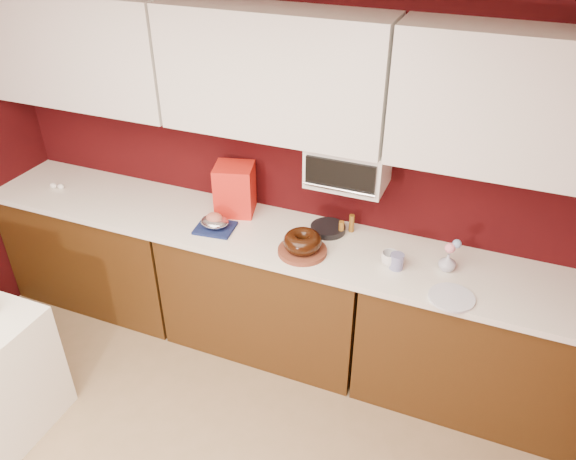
% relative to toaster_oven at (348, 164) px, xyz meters
% --- Properties ---
extents(wall_back, '(4.00, 0.02, 2.50)m').
position_rel_toaster_oven_xyz_m(wall_back, '(-0.45, 0.15, -0.12)').
color(wall_back, '#360708').
rests_on(wall_back, floor).
extents(base_cabinet_left, '(1.31, 0.58, 0.86)m').
position_rel_toaster_oven_xyz_m(base_cabinet_left, '(-1.78, -0.17, -0.95)').
color(base_cabinet_left, '#44270D').
rests_on(base_cabinet_left, floor).
extents(base_cabinet_center, '(1.31, 0.58, 0.86)m').
position_rel_toaster_oven_xyz_m(base_cabinet_center, '(-0.45, -0.17, -0.95)').
color(base_cabinet_center, '#44270D').
rests_on(base_cabinet_center, floor).
extents(base_cabinet_right, '(1.31, 0.58, 0.86)m').
position_rel_toaster_oven_xyz_m(base_cabinet_right, '(0.88, -0.17, -0.95)').
color(base_cabinet_right, '#44270D').
rests_on(base_cabinet_right, floor).
extents(countertop, '(4.00, 0.62, 0.04)m').
position_rel_toaster_oven_xyz_m(countertop, '(-0.45, -0.17, -0.49)').
color(countertop, white).
rests_on(countertop, base_cabinet_center).
extents(upper_cabinet_left, '(1.31, 0.33, 0.70)m').
position_rel_toaster_oven_xyz_m(upper_cabinet_left, '(-1.78, -0.02, 0.48)').
color(upper_cabinet_left, white).
rests_on(upper_cabinet_left, wall_back).
extents(upper_cabinet_center, '(1.31, 0.33, 0.70)m').
position_rel_toaster_oven_xyz_m(upper_cabinet_center, '(-0.45, -0.02, 0.48)').
color(upper_cabinet_center, white).
rests_on(upper_cabinet_center, wall_back).
extents(upper_cabinet_right, '(1.31, 0.33, 0.70)m').
position_rel_toaster_oven_xyz_m(upper_cabinet_right, '(0.88, -0.02, 0.48)').
color(upper_cabinet_right, white).
rests_on(upper_cabinet_right, wall_back).
extents(toaster_oven, '(0.45, 0.30, 0.25)m').
position_rel_toaster_oven_xyz_m(toaster_oven, '(0.00, 0.00, 0.00)').
color(toaster_oven, white).
rests_on(toaster_oven, upper_cabinet_center).
extents(toaster_oven_door, '(0.40, 0.02, 0.18)m').
position_rel_toaster_oven_xyz_m(toaster_oven_door, '(0.00, -0.16, 0.00)').
color(toaster_oven_door, black).
rests_on(toaster_oven_door, toaster_oven).
extents(toaster_oven_handle, '(0.42, 0.02, 0.02)m').
position_rel_toaster_oven_xyz_m(toaster_oven_handle, '(0.00, -0.18, -0.07)').
color(toaster_oven_handle, silver).
rests_on(toaster_oven_handle, toaster_oven).
extents(cake_base, '(0.33, 0.33, 0.03)m').
position_rel_toaster_oven_xyz_m(cake_base, '(-0.17, -0.29, -0.46)').
color(cake_base, brown).
rests_on(cake_base, countertop).
extents(bundt_cake, '(0.26, 0.26, 0.09)m').
position_rel_toaster_oven_xyz_m(bundt_cake, '(-0.17, -0.29, -0.39)').
color(bundt_cake, black).
rests_on(bundt_cake, cake_base).
extents(navy_towel, '(0.26, 0.22, 0.02)m').
position_rel_toaster_oven_xyz_m(navy_towel, '(-0.76, -0.25, -0.47)').
color(navy_towel, '#141F4D').
rests_on(navy_towel, countertop).
extents(foil_ham_nest, '(0.22, 0.20, 0.07)m').
position_rel_toaster_oven_xyz_m(foil_ham_nest, '(-0.76, -0.25, -0.42)').
color(foil_ham_nest, silver).
rests_on(foil_ham_nest, navy_towel).
extents(roasted_ham, '(0.12, 0.11, 0.07)m').
position_rel_toaster_oven_xyz_m(roasted_ham, '(-0.76, -0.25, -0.40)').
color(roasted_ham, '#C36D59').
rests_on(roasted_ham, foil_ham_nest).
extents(pandoro_box, '(0.29, 0.28, 0.33)m').
position_rel_toaster_oven_xyz_m(pandoro_box, '(-0.74, -0.01, -0.31)').
color(pandoro_box, red).
rests_on(pandoro_box, countertop).
extents(dark_pan, '(0.23, 0.23, 0.04)m').
position_rel_toaster_oven_xyz_m(dark_pan, '(-0.10, -0.01, -0.46)').
color(dark_pan, black).
rests_on(dark_pan, countertop).
extents(coffee_mug, '(0.11, 0.11, 0.10)m').
position_rel_toaster_oven_xyz_m(coffee_mug, '(0.34, -0.21, -0.43)').
color(coffee_mug, white).
rests_on(coffee_mug, countertop).
extents(blue_jar, '(0.08, 0.08, 0.09)m').
position_rel_toaster_oven_xyz_m(blue_jar, '(0.38, -0.23, -0.43)').
color(blue_jar, navy).
rests_on(blue_jar, countertop).
extents(flower_vase, '(0.08, 0.08, 0.12)m').
position_rel_toaster_oven_xyz_m(flower_vase, '(0.64, -0.14, -0.42)').
color(flower_vase, '#ADB0C4').
rests_on(flower_vase, countertop).
extents(flower_pink, '(0.06, 0.06, 0.06)m').
position_rel_toaster_oven_xyz_m(flower_pink, '(0.64, -0.14, -0.33)').
color(flower_pink, pink).
rests_on(flower_pink, flower_vase).
extents(flower_blue, '(0.05, 0.05, 0.05)m').
position_rel_toaster_oven_xyz_m(flower_blue, '(0.67, -0.12, -0.30)').
color(flower_blue, '#80A1CE').
rests_on(flower_blue, flower_vase).
extents(china_plate, '(0.32, 0.32, 0.01)m').
position_rel_toaster_oven_xyz_m(china_plate, '(0.71, -0.39, -0.47)').
color(china_plate, white).
rests_on(china_plate, countertop).
extents(amber_bottle, '(0.04, 0.04, 0.10)m').
position_rel_toaster_oven_xyz_m(amber_bottle, '(-0.01, -0.02, -0.43)').
color(amber_bottle, '#945D1B').
rests_on(amber_bottle, countertop).
extents(egg_left, '(0.06, 0.06, 0.04)m').
position_rel_toaster_oven_xyz_m(egg_left, '(-2.08, -0.21, -0.45)').
color(egg_left, white).
rests_on(egg_left, countertop).
extents(egg_right, '(0.06, 0.06, 0.04)m').
position_rel_toaster_oven_xyz_m(egg_right, '(-2.02, -0.20, -0.45)').
color(egg_right, white).
rests_on(egg_right, countertop).
extents(amber_bottle_tall, '(0.03, 0.03, 0.12)m').
position_rel_toaster_oven_xyz_m(amber_bottle_tall, '(0.03, 0.04, -0.42)').
color(amber_bottle_tall, brown).
rests_on(amber_bottle_tall, countertop).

